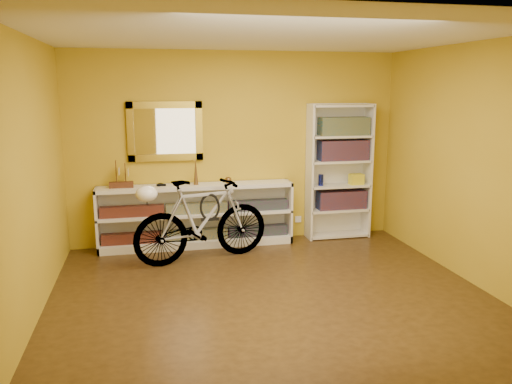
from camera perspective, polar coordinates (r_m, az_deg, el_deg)
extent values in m
cube|color=#32200D|center=(5.43, 1.59, -11.41)|extent=(4.50, 4.00, 0.01)
cube|color=silver|center=(5.02, 1.77, 17.19)|extent=(4.50, 4.00, 0.01)
cube|color=#B6931B|center=(7.01, -2.26, 4.92)|extent=(4.50, 0.01, 2.60)
cube|color=#B6931B|center=(5.03, -24.14, 1.23)|extent=(0.01, 4.00, 2.60)
cube|color=#B6931B|center=(6.01, 23.07, 2.87)|extent=(0.01, 4.00, 2.60)
cube|color=olive|center=(6.84, -10.13, 6.69)|extent=(0.98, 0.06, 0.78)
cube|color=silver|center=(7.39, 4.73, -3.05)|extent=(0.09, 0.02, 0.09)
cube|color=black|center=(6.95, -6.59, -4.72)|extent=(2.50, 0.13, 0.14)
cube|color=navy|center=(6.86, -6.66, -1.80)|extent=(2.50, 0.13, 0.14)
imported|color=black|center=(6.79, -10.55, 0.67)|extent=(0.00, 0.00, 0.00)
cone|color=brown|center=(6.78, -6.76, 2.34)|extent=(0.06, 0.06, 0.37)
sphere|color=brown|center=(6.86, -3.14, 1.34)|extent=(0.09, 0.09, 0.09)
cube|color=maroon|center=(7.38, 9.53, -0.84)|extent=(0.70, 0.22, 0.26)
cube|color=maroon|center=(7.26, 9.71, 4.64)|extent=(0.70, 0.22, 0.28)
cube|color=#1B5060|center=(7.23, 9.81, 7.28)|extent=(0.70, 0.22, 0.25)
cylinder|color=navy|center=(7.19, 7.27, 1.34)|extent=(0.07, 0.07, 0.16)
cube|color=maroon|center=(7.17, 7.84, 7.04)|extent=(0.19, 0.19, 0.18)
cube|color=yellow|center=(7.36, 11.17, 1.41)|extent=(0.20, 0.14, 0.15)
imported|color=silver|center=(6.30, -6.04, -3.15)|extent=(0.87, 1.82, 1.04)
ellipsoid|color=white|center=(6.02, -12.14, -0.20)|extent=(0.25, 0.24, 0.19)
torus|color=black|center=(6.30, -5.19, -1.68)|extent=(0.25, 0.03, 0.25)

